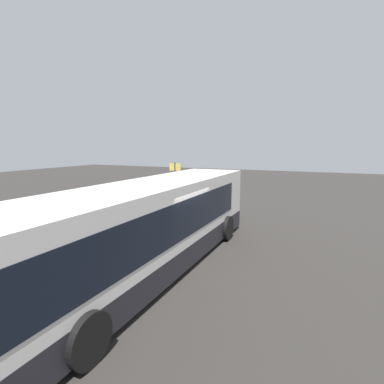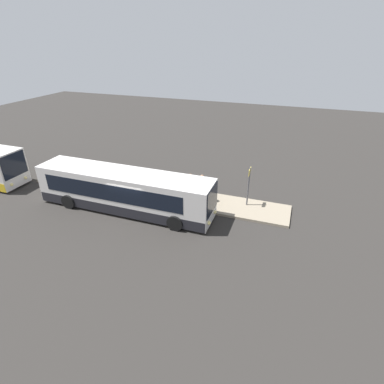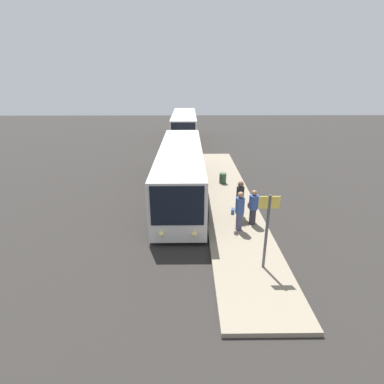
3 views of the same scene
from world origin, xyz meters
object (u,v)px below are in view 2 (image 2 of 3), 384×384
at_px(passenger_with_bags, 202,185).
at_px(suitcase, 197,194).
at_px(trash_bin, 129,184).
at_px(passenger_waiting, 207,189).
at_px(passenger_boarding, 190,184).
at_px(sign_post, 249,182).
at_px(bus_lead, 124,191).

distance_m(passenger_with_bags, suitcase, 0.80).
bearing_deg(suitcase, trash_bin, -177.70).
distance_m(passenger_waiting, suitcase, 1.04).
xyz_separation_m(passenger_boarding, trash_bin, (-4.99, -0.26, -0.69)).
height_order(sign_post, trash_bin, sign_post).
height_order(passenger_waiting, passenger_with_bags, passenger_waiting).
distance_m(sign_post, trash_bin, 9.26).
relative_size(passenger_waiting, trash_bin, 2.80).
height_order(bus_lead, passenger_waiting, bus_lead).
bearing_deg(sign_post, passenger_waiting, -170.83).
distance_m(passenger_boarding, passenger_waiting, 1.34).
bearing_deg(trash_bin, sign_post, 3.01).
height_order(passenger_waiting, trash_bin, passenger_waiting).
bearing_deg(passenger_with_bags, trash_bin, 89.22).
height_order(passenger_boarding, sign_post, sign_post).
bearing_deg(passenger_waiting, bus_lead, 38.29).
relative_size(passenger_waiting, suitcase, 2.05).
bearing_deg(passenger_with_bags, passenger_waiting, -149.18).
relative_size(passenger_boarding, sign_post, 0.66).
bearing_deg(passenger_boarding, suitcase, -92.60).
bearing_deg(sign_post, passenger_with_bags, 175.34).
distance_m(passenger_waiting, passenger_with_bags, 0.95).
distance_m(passenger_boarding, suitcase, 0.87).
bearing_deg(passenger_boarding, sign_post, -85.58).
relative_size(bus_lead, sign_post, 4.44).
relative_size(bus_lead, passenger_waiting, 6.83).
xyz_separation_m(bus_lead, passenger_with_bags, (4.44, 3.41, -0.34)).
distance_m(bus_lead, trash_bin, 3.07).
bearing_deg(passenger_with_bags, passenger_boarding, 116.43).
xyz_separation_m(passenger_waiting, sign_post, (2.83, 0.46, 0.76)).
distance_m(suitcase, sign_post, 3.89).
bearing_deg(passenger_waiting, trash_bin, 10.53).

